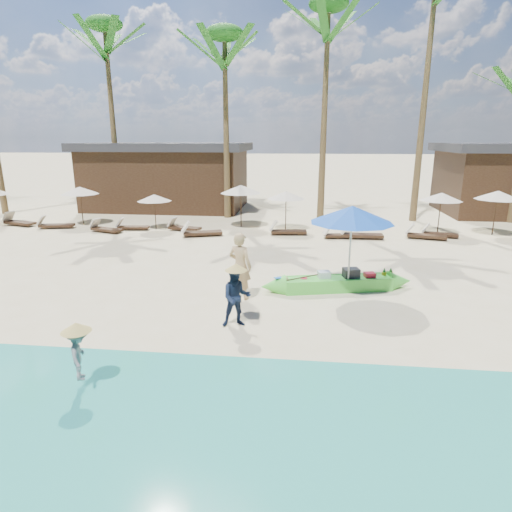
# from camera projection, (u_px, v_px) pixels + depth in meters

# --- Properties ---
(ground) EXTENTS (240.00, 240.00, 0.00)m
(ground) POSITION_uv_depth(u_px,v_px,m) (257.00, 313.00, 11.71)
(ground) COLOR beige
(ground) RESTS_ON ground
(wet_sand_strip) EXTENTS (240.00, 4.50, 0.01)m
(wet_sand_strip) POSITION_uv_depth(u_px,v_px,m) (224.00, 434.00, 6.92)
(wet_sand_strip) COLOR tan
(wet_sand_strip) RESTS_ON ground
(green_canoe) EXTENTS (5.34, 1.57, 0.69)m
(green_canoe) POSITION_uv_depth(u_px,v_px,m) (337.00, 283.00, 13.41)
(green_canoe) COLOR #4ED841
(green_canoe) RESTS_ON ground
(tourist) EXTENTS (0.85, 0.71, 2.00)m
(tourist) POSITION_uv_depth(u_px,v_px,m) (240.00, 266.00, 12.51)
(tourist) COLOR tan
(tourist) RESTS_ON ground
(vendor_green) EXTENTS (0.86, 0.75, 1.53)m
(vendor_green) POSITION_uv_depth(u_px,v_px,m) (236.00, 297.00, 10.71)
(vendor_green) COLOR #15213A
(vendor_green) RESTS_ON ground
(vendor_yellow) EXTENTS (0.62, 0.77, 1.04)m
(vendor_yellow) POSITION_uv_depth(u_px,v_px,m) (79.00, 354.00, 8.05)
(vendor_yellow) COLOR gray
(vendor_yellow) RESTS_ON ground
(blue_umbrella) EXTENTS (2.50, 2.50, 2.69)m
(blue_umbrella) POSITION_uv_depth(u_px,v_px,m) (352.00, 214.00, 12.65)
(blue_umbrella) COLOR #99999E
(blue_umbrella) RESTS_ON ground
(lounger_2_left) EXTENTS (1.99, 1.08, 0.65)m
(lounger_2_left) POSITION_uv_depth(u_px,v_px,m) (18.00, 222.00, 23.26)
(lounger_2_left) COLOR #392717
(lounger_2_left) RESTS_ON ground
(resort_parasol_3) EXTENTS (2.01, 2.01, 2.07)m
(resort_parasol_3) POSITION_uv_depth(u_px,v_px,m) (80.00, 190.00, 23.15)
(resort_parasol_3) COLOR #392717
(resort_parasol_3) RESTS_ON ground
(lounger_3_left) EXTENTS (1.89, 0.90, 0.62)m
(lounger_3_left) POSITION_uv_depth(u_px,v_px,m) (54.00, 224.00, 22.54)
(lounger_3_left) COLOR #392717
(lounger_3_left) RESTS_ON ground
(lounger_3_right) EXTENTS (1.83, 1.07, 0.60)m
(lounger_3_right) POSITION_uv_depth(u_px,v_px,m) (105.00, 228.00, 21.63)
(lounger_3_right) COLOR #392717
(lounger_3_right) RESTS_ON ground
(resort_parasol_4) EXTENTS (1.76, 1.76, 1.81)m
(resort_parasol_4) POSITION_uv_depth(u_px,v_px,m) (154.00, 198.00, 22.01)
(resort_parasol_4) COLOR #392717
(resort_parasol_4) RESTS_ON ground
(lounger_4_left) EXTENTS (1.69, 0.66, 0.56)m
(lounger_4_left) POSITION_uv_depth(u_px,v_px,m) (131.00, 226.00, 22.15)
(lounger_4_left) COLOR #392717
(lounger_4_left) RESTS_ON ground
(lounger_4_right) EXTENTS (1.83, 0.94, 0.60)m
(lounger_4_right) POSITION_uv_depth(u_px,v_px,m) (183.00, 227.00, 21.97)
(lounger_4_right) COLOR #392717
(lounger_4_right) RESTS_ON ground
(resort_parasol_5) EXTENTS (2.17, 2.17, 2.23)m
(resort_parasol_5) POSITION_uv_depth(u_px,v_px,m) (241.00, 189.00, 22.45)
(resort_parasol_5) COLOR #392717
(resort_parasol_5) RESTS_ON ground
(lounger_5_left) EXTENTS (2.04, 1.19, 0.66)m
(lounger_5_left) POSITION_uv_depth(u_px,v_px,m) (200.00, 232.00, 20.72)
(lounger_5_left) COLOR #392717
(lounger_5_left) RESTS_ON ground
(resort_parasol_6) EXTENTS (1.94, 1.94, 2.00)m
(resort_parasol_6) POSITION_uv_depth(u_px,v_px,m) (286.00, 195.00, 21.73)
(resort_parasol_6) COLOR #392717
(resort_parasol_6) RESTS_ON ground
(lounger_6_left) EXTENTS (1.88, 0.75, 0.62)m
(lounger_6_left) POSITION_uv_depth(u_px,v_px,m) (286.00, 231.00, 21.06)
(lounger_6_left) COLOR #392717
(lounger_6_left) RESTS_ON ground
(lounger_6_right) EXTENTS (1.75, 0.74, 0.58)m
(lounger_6_right) POSITION_uv_depth(u_px,v_px,m) (339.00, 234.00, 20.30)
(lounger_6_right) COLOR #392717
(lounger_6_right) RESTS_ON ground
(resort_parasol_7) EXTENTS (1.99, 1.99, 2.05)m
(resort_parasol_7) POSITION_uv_depth(u_px,v_px,m) (441.00, 197.00, 20.81)
(resort_parasol_7) COLOR #392717
(resort_parasol_7) RESTS_ON ground
(lounger_7_left) EXTENTS (1.98, 0.61, 0.67)m
(lounger_7_left) POSITION_uv_depth(u_px,v_px,m) (359.00, 234.00, 20.23)
(lounger_7_left) COLOR #392717
(lounger_7_left) RESTS_ON ground
(lounger_7_right) EXTENTS (1.94, 1.00, 0.63)m
(lounger_7_right) POSITION_uv_depth(u_px,v_px,m) (424.00, 235.00, 20.18)
(lounger_7_right) COLOR #392717
(lounger_7_right) RESTS_ON ground
(resort_parasol_8) EXTENTS (2.11, 2.11, 2.17)m
(resort_parasol_8) POSITION_uv_depth(u_px,v_px,m) (498.00, 195.00, 20.55)
(resort_parasol_8) COLOR #392717
(resort_parasol_8) RESTS_ON ground
(lounger_8_left) EXTENTS (1.73, 0.95, 0.56)m
(lounger_8_left) POSITION_uv_depth(u_px,v_px,m) (438.00, 233.00, 20.59)
(lounger_8_left) COLOR #392717
(lounger_8_left) RESTS_ON ground
(palm_2) EXTENTS (2.08, 2.08, 11.33)m
(palm_2) POSITION_uv_depth(u_px,v_px,m) (107.00, 56.00, 24.81)
(palm_2) COLOR brown
(palm_2) RESTS_ON ground
(palm_3) EXTENTS (2.08, 2.08, 10.52)m
(palm_3) POSITION_uv_depth(u_px,v_px,m) (225.00, 63.00, 23.44)
(palm_3) COLOR brown
(palm_3) RESTS_ON ground
(palm_4) EXTENTS (2.08, 2.08, 11.70)m
(palm_4) POSITION_uv_depth(u_px,v_px,m) (327.00, 42.00, 22.37)
(palm_4) COLOR brown
(palm_4) RESTS_ON ground
(palm_5) EXTENTS (2.08, 2.08, 13.60)m
(palm_5) POSITION_uv_depth(u_px,v_px,m) (433.00, 12.00, 21.79)
(palm_5) COLOR brown
(palm_5) RESTS_ON ground
(pavilion_west) EXTENTS (10.80, 6.60, 4.30)m
(pavilion_west) POSITION_uv_depth(u_px,v_px,m) (167.00, 175.00, 28.74)
(pavilion_west) COLOR #392717
(pavilion_west) RESTS_ON ground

